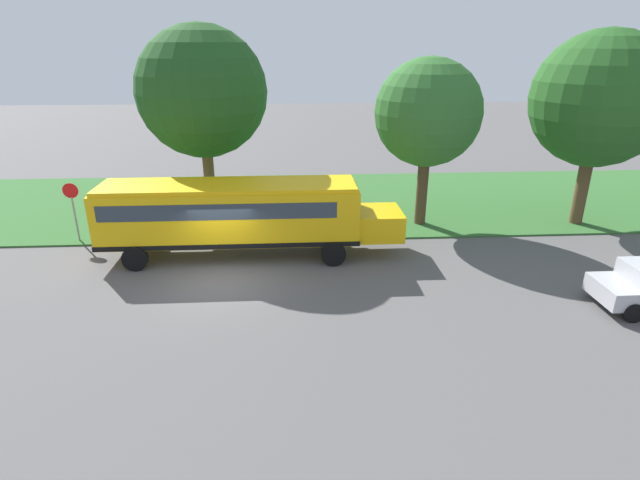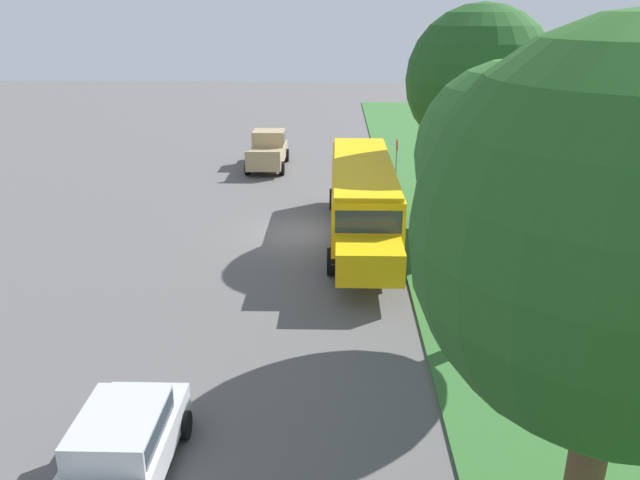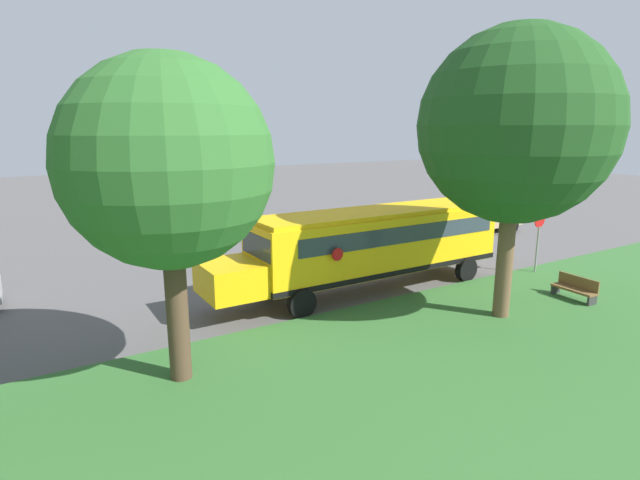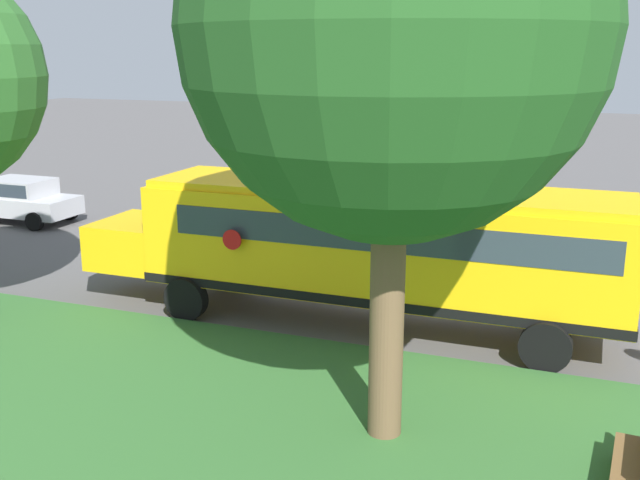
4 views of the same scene
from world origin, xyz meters
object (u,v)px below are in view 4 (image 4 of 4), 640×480
at_px(park_bench, 637,464).
at_px(car_silver_nearest, 18,198).
at_px(school_bus, 368,241).
at_px(oak_tree_beside_bus, 395,20).

bearing_deg(park_bench, car_silver_nearest, 62.62).
bearing_deg(school_bus, oak_tree_beside_bus, -159.38).
relative_size(school_bus, park_bench, 7.63).
relative_size(oak_tree_beside_bus, park_bench, 5.75).
bearing_deg(school_bus, park_bench, -132.83).
relative_size(school_bus, oak_tree_beside_bus, 1.33).
xyz_separation_m(car_silver_nearest, oak_tree_beside_bus, (-10.23, -16.49, 5.53)).
distance_m(school_bus, oak_tree_beside_bus, 6.87).
distance_m(oak_tree_beside_bus, park_bench, 6.96).
distance_m(car_silver_nearest, oak_tree_beside_bus, 20.17).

